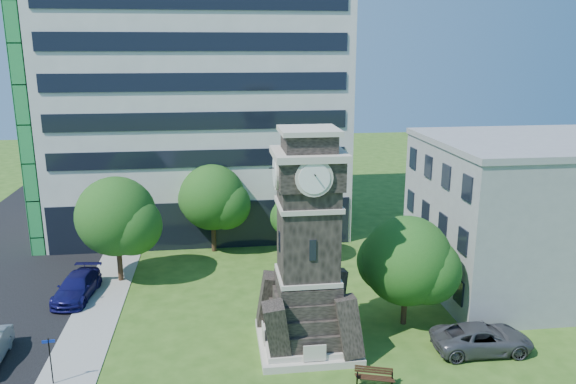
{
  "coord_description": "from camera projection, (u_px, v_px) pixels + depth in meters",
  "views": [
    {
      "loc": [
        -1.71,
        -25.97,
        16.2
      ],
      "look_at": [
        2.55,
        6.75,
        7.67
      ],
      "focal_mm": 35.0,
      "sensor_mm": 36.0,
      "label": 1
    }
  ],
  "objects": [
    {
      "name": "ground",
      "position": [
        256.0,
        368.0,
        29.2
      ],
      "size": [
        160.0,
        160.0,
        0.0
      ],
      "primitive_type": "plane",
      "color": "#2E5317",
      "rests_on": "ground"
    },
    {
      "name": "sidewalk",
      "position": [
        88.0,
        332.0,
        32.8
      ],
      "size": [
        3.0,
        70.0,
        0.06
      ],
      "primitive_type": "cube",
      "color": "gray",
      "rests_on": "ground"
    },
    {
      "name": "clock_tower",
      "position": [
        308.0,
        257.0,
        30.17
      ],
      "size": [
        5.4,
        5.4,
        12.22
      ],
      "color": "#BAB3A2",
      "rests_on": "ground"
    },
    {
      "name": "office_tall",
      "position": [
        197.0,
        70.0,
        50.05
      ],
      "size": [
        26.2,
        15.11,
        28.6
      ],
      "color": "silver",
      "rests_on": "ground"
    },
    {
      "name": "office_low",
      "position": [
        540.0,
        214.0,
        38.07
      ],
      "size": [
        15.2,
        12.2,
        10.4
      ],
      "color": "gray",
      "rests_on": "ground"
    },
    {
      "name": "car_street_north",
      "position": [
        77.0,
        287.0,
        37.27
      ],
      "size": [
        2.72,
        5.5,
        1.54
      ],
      "primitive_type": "imported",
      "rotation": [
        0.0,
        0.0,
        -0.11
      ],
      "color": "#13124F",
      "rests_on": "ground"
    },
    {
      "name": "car_east_lot",
      "position": [
        482.0,
        338.0,
        30.68
      ],
      "size": [
        5.52,
        2.63,
        1.52
      ],
      "primitive_type": "imported",
      "rotation": [
        0.0,
        0.0,
        1.55
      ],
      "color": "#48484D",
      "rests_on": "ground"
    },
    {
      "name": "park_bench",
      "position": [
        374.0,
        376.0,
        27.57
      ],
      "size": [
        1.87,
        0.5,
        0.97
      ],
      "rotation": [
        0.0,
        0.0,
        -0.3
      ],
      "color": "black",
      "rests_on": "ground"
    },
    {
      "name": "street_sign",
      "position": [
        50.0,
        356.0,
        27.39
      ],
      "size": [
        0.6,
        0.06,
        2.52
      ],
      "rotation": [
        0.0,
        0.0,
        0.09
      ],
      "color": "black",
      "rests_on": "ground"
    },
    {
      "name": "tree_nw",
      "position": [
        117.0,
        219.0,
        39.02
      ],
      "size": [
        6.11,
        5.55,
        7.6
      ],
      "rotation": [
        0.0,
        0.0,
        0.13
      ],
      "color": "#332114",
      "rests_on": "ground"
    },
    {
      "name": "tree_nc",
      "position": [
        213.0,
        199.0,
        44.92
      ],
      "size": [
        5.81,
        5.28,
        7.21
      ],
      "rotation": [
        0.0,
        0.0,
        -0.32
      ],
      "color": "#332114",
      "rests_on": "ground"
    },
    {
      "name": "tree_ne",
      "position": [
        299.0,
        218.0,
        43.16
      ],
      "size": [
        4.43,
        4.02,
        5.62
      ],
      "rotation": [
        0.0,
        0.0,
        0.05
      ],
      "color": "#332114",
      "rests_on": "ground"
    },
    {
      "name": "tree_east",
      "position": [
        408.0,
        263.0,
        32.97
      ],
      "size": [
        5.84,
        5.31,
        6.71
      ],
      "rotation": [
        0.0,
        0.0,
        -0.24
      ],
      "color": "#332114",
      "rests_on": "ground"
    }
  ]
}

